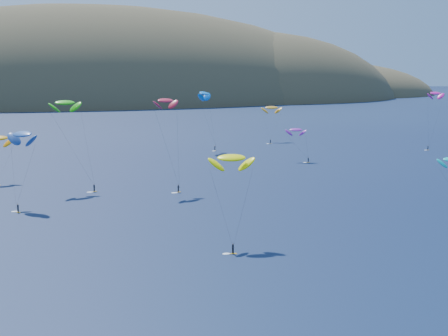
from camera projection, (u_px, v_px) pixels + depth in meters
ground at (408, 319)px, 88.13m from camera, size 2800.00×2800.00×0.00m
island at (113, 110)px, 628.94m from camera, size 730.00×300.00×210.00m
kitesurfer_2 at (231, 158)px, 125.33m from camera, size 9.55×12.95×19.44m
kitesurfer_3 at (65, 103)px, 178.68m from camera, size 12.25×13.66×27.21m
kitesurfer_4 at (204, 93)px, 258.96m from camera, size 10.08×11.83×26.47m
kitesurfer_6 at (296, 130)px, 231.15m from camera, size 8.06×10.32×13.52m
kitesurfer_8 at (436, 93)px, 260.29m from camera, size 9.37×5.25×25.84m
kitesurfer_9 at (166, 101)px, 176.38m from camera, size 8.91×10.65×27.62m
kitesurfer_10 at (22, 134)px, 157.40m from camera, size 9.54×15.37×20.87m
kitesurfer_11 at (272, 108)px, 290.78m from camera, size 10.88×14.89×18.05m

